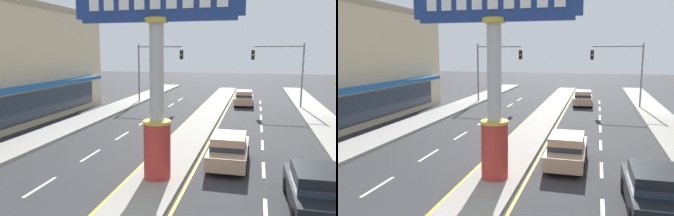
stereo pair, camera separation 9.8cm
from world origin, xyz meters
TOP-DOWN VIEW (x-y plane):
  - median_strip at (0.00, 18.00)m, footprint 2.24×52.00m
  - sidewalk_left at (-9.05, 16.00)m, footprint 2.65×60.00m
  - lane_markings at (0.00, 16.65)m, footprint 8.98×52.00m
  - district_sign at (-0.00, 6.66)m, footprint 6.88×1.19m
  - traffic_light_left_side at (-6.36, 27.50)m, footprint 4.86×0.46m
  - traffic_light_right_side at (6.36, 27.79)m, footprint 4.86×0.46m
  - sedan_near_right_lane at (6.07, 5.39)m, footprint 1.91×4.34m
  - sedan_near_left_lane at (2.77, 9.50)m, footprint 1.86×4.31m
  - sedan_mid_left_lane at (2.77, 28.41)m, footprint 1.90×4.33m

SIDE VIEW (x-z plane):
  - lane_markings at x=0.00m, z-range 0.00..0.01m
  - median_strip at x=0.00m, z-range 0.00..0.14m
  - sidewalk_left at x=-9.05m, z-range 0.00..0.18m
  - sedan_near_right_lane at x=6.07m, z-range 0.02..1.55m
  - sedan_near_left_lane at x=2.77m, z-range 0.02..1.55m
  - sedan_mid_left_lane at x=2.77m, z-range 0.02..1.55m
  - traffic_light_left_side at x=-6.36m, z-range 1.15..7.35m
  - traffic_light_right_side at x=6.36m, z-range 1.15..7.35m
  - district_sign at x=0.00m, z-range 0.36..8.51m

